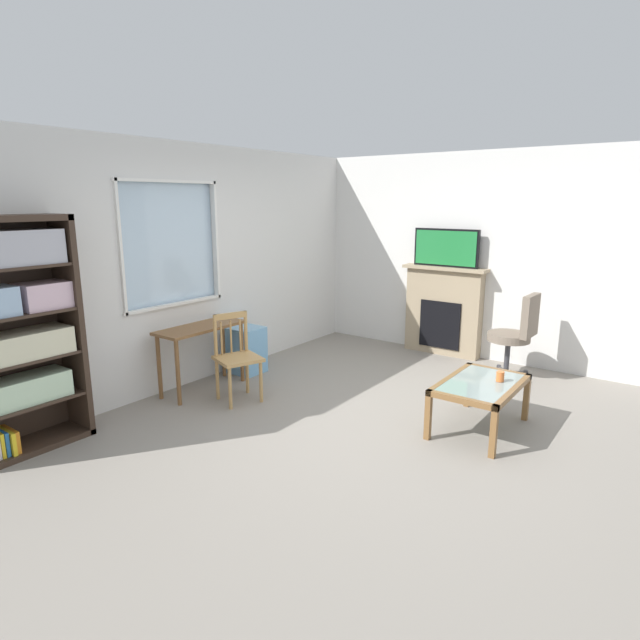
# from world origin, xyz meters

# --- Properties ---
(ground) EXTENTS (6.30, 5.50, 0.02)m
(ground) POSITION_xyz_m (0.00, 0.00, -0.01)
(ground) COLOR gray
(wall_back_with_window) EXTENTS (5.30, 0.15, 2.63)m
(wall_back_with_window) POSITION_xyz_m (0.04, 2.25, 1.29)
(wall_back_with_window) COLOR silver
(wall_back_with_window) RESTS_ON ground
(wall_right) EXTENTS (0.12, 4.70, 2.63)m
(wall_right) POSITION_xyz_m (2.71, 0.00, 1.31)
(wall_right) COLOR silver
(wall_right) RESTS_ON ground
(bookshelf) EXTENTS (0.90, 0.38, 1.92)m
(bookshelf) POSITION_xyz_m (-2.08, 2.01, 1.04)
(bookshelf) COLOR #38281E
(bookshelf) RESTS_ON ground
(desk_under_window) EXTENTS (1.00, 0.40, 0.71)m
(desk_under_window) POSITION_xyz_m (-0.30, 1.90, 0.59)
(desk_under_window) COLOR brown
(desk_under_window) RESTS_ON ground
(wooden_chair) EXTENTS (0.53, 0.52, 0.90)m
(wooden_chair) POSITION_xyz_m (-0.29, 1.38, 0.46)
(wooden_chair) COLOR tan
(wooden_chair) RESTS_ON ground
(plastic_drawer_unit) EXTENTS (0.35, 0.40, 0.56)m
(plastic_drawer_unit) POSITION_xyz_m (0.41, 1.95, 0.28)
(plastic_drawer_unit) COLOR #72ADDB
(plastic_drawer_unit) RESTS_ON ground
(fireplace) EXTENTS (0.26, 1.12, 1.18)m
(fireplace) POSITION_xyz_m (2.56, 0.38, 0.59)
(fireplace) COLOR tan
(fireplace) RESTS_ON ground
(tv) EXTENTS (0.06, 0.87, 0.49)m
(tv) POSITION_xyz_m (2.54, 0.38, 1.42)
(tv) COLOR black
(tv) RESTS_ON fireplace
(office_chair) EXTENTS (0.56, 0.58, 1.00)m
(office_chair) POSITION_xyz_m (2.10, -0.72, 0.55)
(office_chair) COLOR #7A6B5B
(office_chair) RESTS_ON ground
(coffee_table) EXTENTS (0.97, 0.62, 0.45)m
(coffee_table) POSITION_xyz_m (0.49, -0.89, 0.38)
(coffee_table) COLOR #8C9E99
(coffee_table) RESTS_ON ground
(sippy_cup) EXTENTS (0.07, 0.07, 0.09)m
(sippy_cup) POSITION_xyz_m (0.60, -1.01, 0.49)
(sippy_cup) COLOR orange
(sippy_cup) RESTS_ON coffee_table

